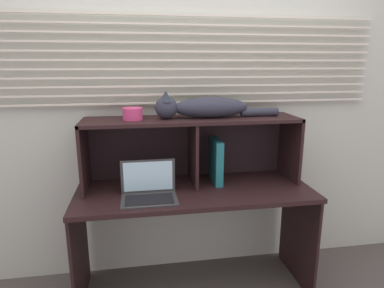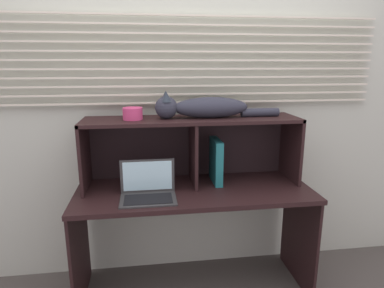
% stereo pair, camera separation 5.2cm
% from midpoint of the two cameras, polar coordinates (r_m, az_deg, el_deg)
% --- Properties ---
extents(back_panel_with_blinds, '(4.40, 0.08, 2.50)m').
position_cam_midpoint_polar(back_panel_with_blinds, '(2.36, -0.12, 6.94)').
color(back_panel_with_blinds, beige).
rests_on(back_panel_with_blinds, ground).
extents(desk, '(1.52, 0.59, 0.74)m').
position_cam_midpoint_polar(desk, '(2.22, 1.09, -11.12)').
color(desk, black).
rests_on(desk, ground).
extents(hutch_shelf_unit, '(1.41, 0.35, 0.45)m').
position_cam_midpoint_polar(hutch_shelf_unit, '(2.21, 0.57, 1.24)').
color(hutch_shelf_unit, black).
rests_on(hutch_shelf_unit, desk).
extents(cat, '(0.82, 0.16, 0.18)m').
position_cam_midpoint_polar(cat, '(2.16, 2.62, 6.35)').
color(cat, '#2D2E3A').
rests_on(cat, hutch_shelf_unit).
extents(laptop, '(0.33, 0.22, 0.22)m').
position_cam_midpoint_polar(laptop, '(2.03, -6.89, -7.93)').
color(laptop, '#343434').
rests_on(laptop, desk).
extents(binder_upright, '(0.05, 0.23, 0.30)m').
position_cam_midpoint_polar(binder_upright, '(2.25, 4.83, -2.93)').
color(binder_upright, '#1F7074').
rests_on(binder_upright, desk).
extents(book_stack, '(0.16, 0.25, 0.03)m').
position_cam_midpoint_polar(book_stack, '(2.25, -5.53, -6.59)').
color(book_stack, gray).
rests_on(book_stack, desk).
extents(small_basket, '(0.13, 0.13, 0.08)m').
position_cam_midpoint_polar(small_basket, '(2.13, -9.53, 5.21)').
color(small_basket, '#CF3D71').
rests_on(small_basket, hutch_shelf_unit).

